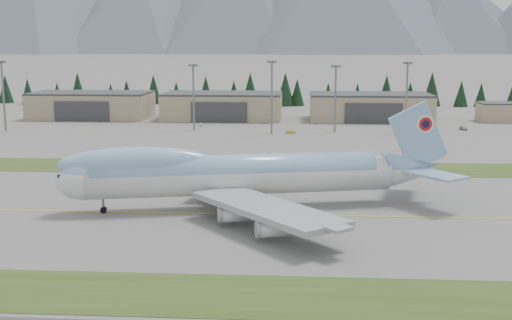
# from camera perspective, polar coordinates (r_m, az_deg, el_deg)

# --- Properties ---
(ground) EXTENTS (7000.00, 7000.00, 0.00)m
(ground) POSITION_cam_1_polar(r_m,az_deg,el_deg) (117.19, -4.22, -4.80)
(ground) COLOR slate
(ground) RESTS_ON ground
(grass_strip_near) EXTENTS (400.00, 14.00, 0.08)m
(grass_strip_near) POSITION_cam_1_polar(r_m,az_deg,el_deg) (81.62, -7.98, -11.70)
(grass_strip_near) COLOR #33491A
(grass_strip_near) RESTS_ON ground
(grass_strip_far) EXTENTS (400.00, 18.00, 0.08)m
(grass_strip_far) POSITION_cam_1_polar(r_m,az_deg,el_deg) (160.75, -2.00, -0.64)
(grass_strip_far) COLOR #33491A
(grass_strip_far) RESTS_ON ground
(taxiway_line_main) EXTENTS (400.00, 0.40, 0.02)m
(taxiway_line_main) POSITION_cam_1_polar(r_m,az_deg,el_deg) (117.19, -4.22, -4.80)
(taxiway_line_main) COLOR yellow
(taxiway_line_main) RESTS_ON ground
(boeing_747_freighter) EXTENTS (75.51, 63.47, 19.81)m
(boeing_747_freighter) POSITION_cam_1_polar(r_m,az_deg,el_deg) (119.82, -1.70, -1.23)
(boeing_747_freighter) COLOR silver
(boeing_747_freighter) RESTS_ON ground
(hangar_left) EXTENTS (48.00, 26.60, 10.80)m
(hangar_left) POSITION_cam_1_polar(r_m,az_deg,el_deg) (276.83, -14.38, 4.76)
(hangar_left) COLOR tan
(hangar_left) RESTS_ON ground
(hangar_center) EXTENTS (48.00, 26.60, 10.80)m
(hangar_center) POSITION_cam_1_polar(r_m,az_deg,el_deg) (264.95, -2.96, 4.84)
(hangar_center) COLOR tan
(hangar_center) RESTS_ON ground
(hangar_right) EXTENTS (48.00, 26.60, 10.80)m
(hangar_right) POSITION_cam_1_polar(r_m,az_deg,el_deg) (264.72, 10.09, 4.69)
(hangar_right) COLOR tan
(hangar_right) RESTS_ON ground
(control_shed) EXTENTS (14.00, 12.00, 7.60)m
(control_shed) POSITION_cam_1_polar(r_m,az_deg,el_deg) (273.07, 20.63, 4.02)
(control_shed) COLOR tan
(control_shed) RESTS_ON ground
(floodlight_masts) EXTENTS (189.98, 10.45, 24.94)m
(floodlight_masts) POSITION_cam_1_polar(r_m,az_deg,el_deg) (222.35, 2.86, 6.68)
(floodlight_masts) COLOR slate
(floodlight_masts) RESTS_ON ground
(service_vehicle_a) EXTENTS (1.61, 3.15, 1.03)m
(service_vehicle_a) POSITION_cam_1_polar(r_m,az_deg,el_deg) (243.77, -4.95, 3.06)
(service_vehicle_a) COLOR silver
(service_vehicle_a) RESTS_ON ground
(service_vehicle_b) EXTENTS (3.79, 2.14, 1.18)m
(service_vehicle_b) POSITION_cam_1_polar(r_m,az_deg,el_deg) (222.30, 3.11, 2.39)
(service_vehicle_b) COLOR gold
(service_vehicle_b) RESTS_ON ground
(service_vehicle_c) EXTENTS (2.66, 4.54, 1.23)m
(service_vehicle_c) POSITION_cam_1_polar(r_m,az_deg,el_deg) (242.35, 17.95, 2.56)
(service_vehicle_c) COLOR #98979C
(service_vehicle_c) RESTS_ON ground
(conifer_belt) EXTENTS (275.52, 16.21, 16.95)m
(conifer_belt) POSITION_cam_1_polar(r_m,az_deg,el_deg) (324.63, 1.38, 6.17)
(conifer_belt) COLOR black
(conifer_belt) RESTS_ON ground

